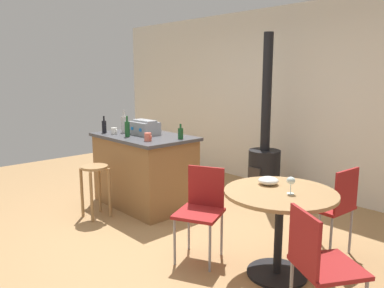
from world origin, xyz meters
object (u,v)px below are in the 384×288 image
object	(u,v)px
cup_1	(148,137)
serving_bowl	(268,181)
bottle_2	(104,126)
cup_0	(114,131)
kitchen_island	(145,170)
bottle_1	(127,129)
wooden_stool	(95,180)
folding_chair_far	(202,206)
bottle_3	(181,133)
toolbox	(145,128)
folding_chair_near	(333,203)
bottle_0	(124,124)
dining_table	(279,212)
wine_glass	(291,181)
folding_chair_left	(319,261)
wood_stove	(264,160)

from	to	relation	value
cup_1	serving_bowl	world-z (taller)	cup_1
bottle_2	cup_0	bearing A→B (deg)	17.76
kitchen_island	bottle_1	bearing A→B (deg)	-99.95
bottle_2	serving_bowl	distance (m)	2.61
kitchen_island	bottle_2	world-z (taller)	bottle_2
wooden_stool	folding_chair_far	distance (m)	1.63
bottle_1	bottle_3	xyz separation A→B (m)	(0.58, 0.38, -0.03)
folding_chair_far	cup_1	world-z (taller)	cup_1
toolbox	cup_0	distance (m)	0.42
wooden_stool	cup_1	size ratio (longest dim) A/B	5.26
kitchen_island	wooden_stool	bearing A→B (deg)	-93.05
bottle_3	cup_0	bearing A→B (deg)	-156.59
cup_0	kitchen_island	bearing A→B (deg)	32.99
kitchen_island	folding_chair_near	distance (m)	2.44
bottle_1	cup_0	bearing A→B (deg)	-179.54
bottle_3	bottle_0	bearing A→B (deg)	-166.66
kitchen_island	bottle_2	bearing A→B (deg)	-151.47
kitchen_island	bottle_1	world-z (taller)	bottle_1
folding_chair_near	cup_0	bearing A→B (deg)	-165.88
folding_chair_far	cup_1	distance (m)	1.31
kitchen_island	dining_table	bearing A→B (deg)	-5.89
kitchen_island	dining_table	xyz separation A→B (m)	(2.27, -0.23, 0.11)
bottle_2	wine_glass	size ratio (longest dim) A/B	1.60
wooden_stool	cup_0	xyz separation A→B (m)	(-0.31, 0.48, 0.52)
folding_chair_near	bottle_3	size ratio (longest dim) A/B	4.67
cup_0	folding_chair_left	bearing A→B (deg)	-7.74
kitchen_island	wood_stove	world-z (taller)	wood_stove
kitchen_island	folding_chair_left	size ratio (longest dim) A/B	1.56
dining_table	folding_chair_near	world-z (taller)	folding_chair_near
wooden_stool	dining_table	size ratio (longest dim) A/B	0.68
bottle_0	wine_glass	bearing A→B (deg)	-3.70
bottle_3	wine_glass	distance (m)	1.86
folding_chair_near	folding_chair_far	world-z (taller)	folding_chair_near
bottle_1	folding_chair_left	bearing A→B (deg)	-8.60
folding_chair_near	wine_glass	bearing A→B (deg)	-92.82
wine_glass	folding_chair_near	bearing A→B (deg)	87.18
wood_stove	bottle_1	bearing A→B (deg)	-120.33
toolbox	bottle_1	bearing A→B (deg)	-91.87
folding_chair_near	folding_chair_left	bearing A→B (deg)	-67.06
cup_0	folding_chair_near	bearing A→B (deg)	14.12
wooden_stool	folding_chair_near	size ratio (longest dim) A/B	0.74
folding_chair_far	wine_glass	size ratio (longest dim) A/B	5.97
dining_table	wood_stove	distance (m)	2.12
wooden_stool	bottle_0	bearing A→B (deg)	117.06
folding_chair_near	serving_bowl	size ratio (longest dim) A/B	4.83
folding_chair_far	folding_chair_left	xyz separation A→B (m)	(1.30, -0.18, 0.00)
bottle_3	serving_bowl	world-z (taller)	bottle_3
kitchen_island	folding_chair_far	world-z (taller)	kitchen_island
wooden_stool	bottle_2	size ratio (longest dim) A/B	2.78
folding_chair_left	cup_1	world-z (taller)	cup_1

